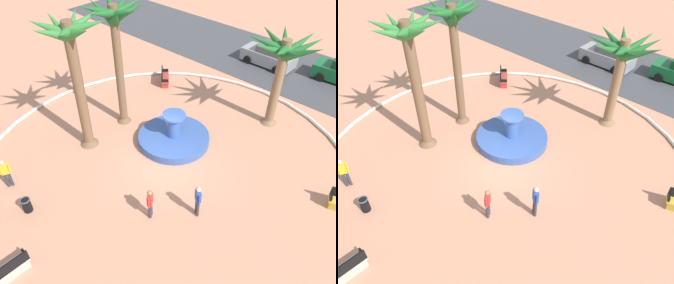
{
  "view_description": "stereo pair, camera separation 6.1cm",
  "coord_description": "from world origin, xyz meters",
  "views": [
    {
      "loc": [
        8.85,
        -9.23,
        12.11
      ],
      "look_at": [
        -0.27,
        0.49,
        1.0
      ],
      "focal_mm": 36.02,
      "sensor_mm": 36.0,
      "label": 1
    },
    {
      "loc": [
        8.9,
        -9.18,
        12.11
      ],
      "look_at": [
        -0.27,
        0.49,
        1.0
      ],
      "focal_mm": 36.02,
      "sensor_mm": 36.0,
      "label": 2
    }
  ],
  "objects": [
    {
      "name": "ground_plane",
      "position": [
        0.0,
        0.0,
        0.0
      ],
      "size": [
        80.0,
        80.0,
        0.0
      ],
      "primitive_type": "plane",
      "color": "tan"
    },
    {
      "name": "person_cyclist_photo",
      "position": [
        3.27,
        -1.42,
        0.96
      ],
      "size": [
        0.45,
        0.36,
        1.7
      ],
      "color": "#33333D",
      "rests_on": "ground"
    },
    {
      "name": "palm_tree_by_curb",
      "position": [
        2.05,
        6.87,
        4.13
      ],
      "size": [
        4.02,
        4.1,
        5.48
      ],
      "color": "brown",
      "rests_on": "ground"
    },
    {
      "name": "fountain",
      "position": [
        -0.9,
        1.62,
        0.28
      ],
      "size": [
        3.96,
        3.96,
        1.85
      ],
      "color": "#38569E",
      "rests_on": "ground"
    },
    {
      "name": "palm_tree_near_fountain",
      "position": [
        -4.19,
        -1.72,
        5.2
      ],
      "size": [
        3.4,
        3.48,
        7.16
      ],
      "color": "brown",
      "rests_on": "ground"
    },
    {
      "name": "person_cyclist_helmet",
      "position": [
        -4.39,
        -6.27,
        0.91
      ],
      "size": [
        0.32,
        0.49,
        1.63
      ],
      "color": "#33333D",
      "rests_on": "ground"
    },
    {
      "name": "bench_west",
      "position": [
        0.01,
        -8.52,
        0.35
      ],
      "size": [
        0.5,
        1.6,
        1.0
      ],
      "color": "beige",
      "rests_on": "ground"
    },
    {
      "name": "plaza_curb",
      "position": [
        0.0,
        0.0,
        0.1
      ],
      "size": [
        19.39,
        19.39,
        0.2
      ],
      "primitive_type": "torus",
      "color": "silver",
      "rests_on": "ground"
    },
    {
      "name": "palm_tree_mid_plaza",
      "position": [
        -4.42,
        1.06,
        5.53
      ],
      "size": [
        3.25,
        3.37,
        7.16
      ],
      "color": "brown",
      "rests_on": "ground"
    },
    {
      "name": "bench_east",
      "position": [
        -5.74,
        5.98,
        0.35
      ],
      "size": [
        1.47,
        1.5,
        1.0
      ],
      "color": "#B73D33",
      "rests_on": "ground"
    },
    {
      "name": "street_asphalt",
      "position": [
        0.0,
        14.09,
        0.01
      ],
      "size": [
        48.0,
        8.0,
        0.03
      ],
      "primitive_type": "cube",
      "color": "#424247",
      "rests_on": "ground"
    },
    {
      "name": "parked_car_leftmost",
      "position": [
        -1.88,
        13.42,
        0.78
      ],
      "size": [
        4.01,
        1.94,
        1.67
      ],
      "color": "gray",
      "rests_on": "ground"
    },
    {
      "name": "trash_bin",
      "position": [
        -2.38,
        -6.46,
        0.39
      ],
      "size": [
        0.46,
        0.46,
        0.73
      ],
      "color": "black",
      "rests_on": "ground"
    },
    {
      "name": "person_pedestrian_stroll",
      "position": [
        1.85,
        -2.89,
        0.9
      ],
      "size": [
        0.35,
        0.47,
        1.6
      ],
      "color": "#33333D",
      "rests_on": "ground"
    }
  ]
}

